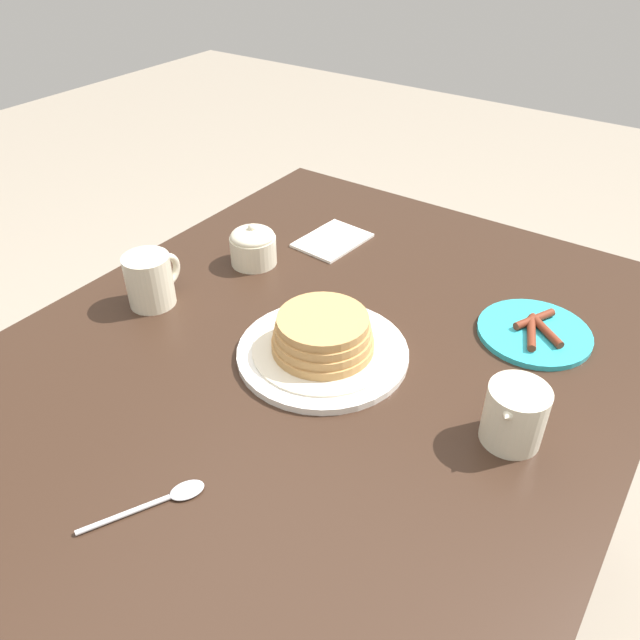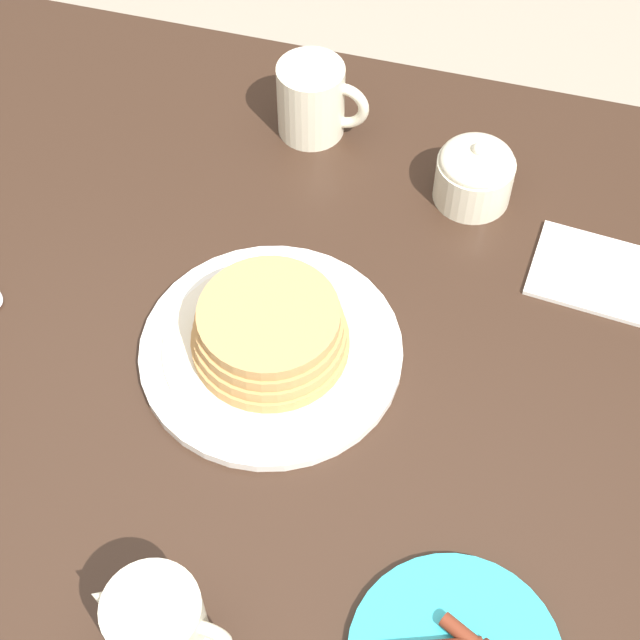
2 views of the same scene
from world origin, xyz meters
The scene contains 9 objects.
ground_plane centered at (0.00, 0.00, 0.00)m, with size 8.00×8.00×0.00m, color gray.
dining_table centered at (0.00, 0.00, 0.65)m, with size 1.32×0.96×0.78m.
pancake_plate centered at (0.05, -0.01, 0.80)m, with size 0.28×0.28×0.08m.
side_plate_bacon centered at (0.30, -0.27, 0.78)m, with size 0.19×0.19×0.02m.
coffee_mug centered at (0.00, 0.33, 0.82)m, with size 0.12×0.08×0.10m.
creamer_pitcher centered at (0.05, -0.32, 0.82)m, with size 0.13×0.08×0.10m.
sugar_bowl centered at (0.21, 0.27, 0.81)m, with size 0.09×0.09×0.09m.
napkin centered at (0.38, 0.19, 0.78)m, with size 0.16×0.12×0.01m.
spoon centered at (-0.30, -0.01, 0.78)m, with size 0.15×0.09×0.01m.
Camera 1 is at (-0.60, -0.45, 1.42)m, focal length 35.00 mm.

